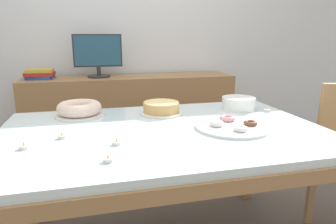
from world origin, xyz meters
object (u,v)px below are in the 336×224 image
at_px(book_stack, 40,74).
at_px(cake_golden_bundt, 79,109).
at_px(tealight_centre, 62,136).
at_px(cake_chocolate_round, 161,108).
at_px(tealight_right_edge, 24,147).
at_px(tealight_near_front, 117,143).
at_px(tealight_near_cakes, 267,110).
at_px(computer_monitor, 98,56).
at_px(tealight_left_edge, 108,159).
at_px(pastry_platter, 232,126).
at_px(plate_stack, 239,103).

relative_size(book_stack, cake_golden_bundt, 0.85).
height_order(cake_golden_bundt, tealight_centre, cake_golden_bundt).
xyz_separation_m(cake_chocolate_round, tealight_right_edge, (-0.68, -0.44, -0.02)).
distance_m(tealight_near_front, tealight_near_cakes, 1.03).
relative_size(computer_monitor, cake_golden_bundt, 1.49).
xyz_separation_m(cake_golden_bundt, tealight_centre, (-0.06, -0.40, -0.03)).
relative_size(tealight_left_edge, tealight_centre, 1.00).
height_order(pastry_platter, tealight_right_edge, pastry_platter).
xyz_separation_m(plate_stack, tealight_centre, (-1.05, -0.32, -0.03)).
distance_m(pastry_platter, tealight_centre, 0.83).
relative_size(plate_stack, tealight_centre, 5.25).
height_order(plate_stack, tealight_centre, plate_stack).
bearing_deg(tealight_near_cakes, tealight_right_edge, -166.15).
bearing_deg(cake_golden_bundt, tealight_right_edge, -112.09).
xyz_separation_m(tealight_near_front, tealight_centre, (-0.24, 0.15, 0.00)).
bearing_deg(cake_chocolate_round, pastry_platter, -52.16).
xyz_separation_m(computer_monitor, tealight_near_front, (0.03, -1.53, -0.28)).
xyz_separation_m(plate_stack, tealight_right_edge, (-1.19, -0.43, -0.03)).
distance_m(plate_stack, tealight_right_edge, 1.26).
height_order(pastry_platter, tealight_centre, pastry_platter).
height_order(book_stack, tealight_near_cakes, book_stack).
bearing_deg(tealight_near_front, tealight_near_cakes, 21.20).
bearing_deg(computer_monitor, cake_chocolate_round, -72.10).
distance_m(cake_chocolate_round, tealight_centre, 0.64).
bearing_deg(cake_chocolate_round, cake_golden_bundt, 172.01).
xyz_separation_m(plate_stack, tealight_near_cakes, (0.15, -0.10, -0.03)).
xyz_separation_m(book_stack, plate_stack, (1.34, -1.06, -0.10)).
distance_m(book_stack, cake_chocolate_round, 1.35).
height_order(tealight_left_edge, tealight_right_edge, same).
xyz_separation_m(tealight_right_edge, tealight_centre, (0.14, 0.10, 0.00)).
relative_size(cake_golden_bundt, tealight_left_edge, 7.10).
bearing_deg(pastry_platter, tealight_right_edge, -176.13).
bearing_deg(tealight_left_edge, tealight_near_cakes, 28.65).
bearing_deg(cake_chocolate_round, tealight_near_front, -122.54).
height_order(book_stack, tealight_right_edge, book_stack).
xyz_separation_m(cake_chocolate_round, tealight_left_edge, (-0.35, -0.65, -0.02)).
xyz_separation_m(cake_chocolate_round, tealight_near_front, (-0.31, -0.48, -0.02)).
distance_m(pastry_platter, tealight_near_front, 0.60).
xyz_separation_m(cake_golden_bundt, tealight_left_edge, (0.13, -0.72, -0.03)).
relative_size(tealight_near_front, tealight_left_edge, 1.00).
distance_m(computer_monitor, plate_stack, 1.38).
bearing_deg(cake_golden_bundt, tealight_near_front, -72.40).
bearing_deg(tealight_centre, tealight_left_edge, -59.35).
xyz_separation_m(book_stack, tealight_right_edge, (0.15, -1.49, -0.13)).
xyz_separation_m(computer_monitor, tealight_right_edge, (-0.34, -1.49, -0.28)).
bearing_deg(book_stack, plate_stack, -38.33).
bearing_deg(tealight_near_cakes, computer_monitor, 130.60).
relative_size(book_stack, pastry_platter, 0.64).
bearing_deg(plate_stack, tealight_centre, -162.81).
xyz_separation_m(cake_golden_bundt, tealight_near_cakes, (1.13, -0.17, -0.03)).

